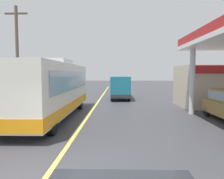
# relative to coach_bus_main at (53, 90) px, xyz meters

# --- Properties ---
(ground) EXTENTS (120.00, 120.00, 0.00)m
(ground) POSITION_rel_coach_bus_main_xyz_m (2.13, 12.19, -1.72)
(ground) COLOR #38383D
(lane_divider_stripe) EXTENTS (0.16, 50.00, 0.01)m
(lane_divider_stripe) POSITION_rel_coach_bus_main_xyz_m (2.13, 7.19, -1.72)
(lane_divider_stripe) COLOR #D8CC4C
(lane_divider_stripe) RESTS_ON ground
(coach_bus_main) EXTENTS (2.60, 11.04, 3.69)m
(coach_bus_main) POSITION_rel_coach_bus_main_xyz_m (0.00, 0.00, 0.00)
(coach_bus_main) COLOR silver
(coach_bus_main) RESTS_ON ground
(minibus_opposing_lane) EXTENTS (2.04, 6.13, 2.44)m
(minibus_opposing_lane) POSITION_rel_coach_bus_main_xyz_m (4.33, 10.40, -0.25)
(minibus_opposing_lane) COLOR teal
(minibus_opposing_lane) RESTS_ON ground
(utility_pole_roadside) EXTENTS (1.80, 0.24, 8.07)m
(utility_pole_roadside) POSITION_rel_coach_bus_main_xyz_m (-3.98, 3.88, 2.50)
(utility_pole_roadside) COLOR brown
(utility_pole_roadside) RESTS_ON ground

